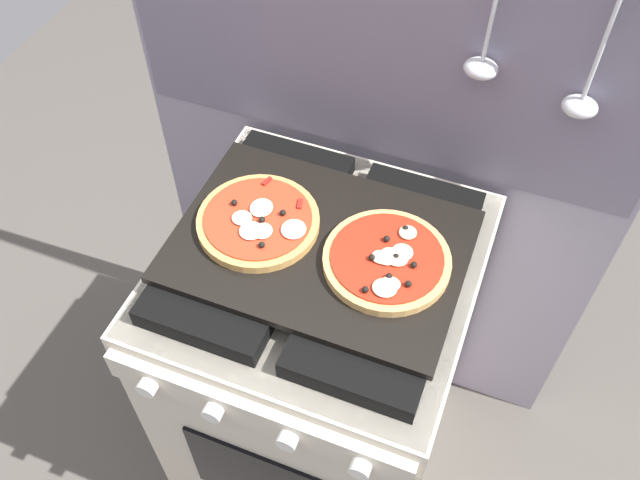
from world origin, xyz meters
name	(u,v)px	position (x,y,z in m)	size (l,w,h in m)	color
ground_plane	(320,441)	(0.00, 0.00, 0.00)	(4.00, 4.00, 0.00)	#4C4742
kitchen_backsplash	(374,173)	(0.00, 0.33, 0.79)	(1.10, 0.09, 1.55)	gray
stove	(320,366)	(0.00, 0.00, 0.45)	(0.60, 0.64, 0.90)	beige
baking_tray	(320,246)	(0.00, 0.00, 0.91)	(0.54, 0.38, 0.02)	black
pizza_left	(259,220)	(-0.12, 0.00, 0.93)	(0.23, 0.23, 0.03)	tan
pizza_right	(388,260)	(0.13, 0.00, 0.93)	(0.23, 0.23, 0.03)	tan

